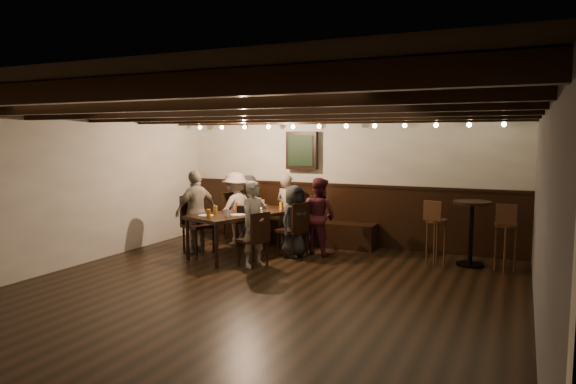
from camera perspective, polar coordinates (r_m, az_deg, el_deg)
The scene contains 27 objects.
room at distance 8.54m, azimuth 1.57°, elevation -0.13°, with size 7.00×7.00×7.00m.
dining_table at distance 8.78m, azimuth -4.87°, elevation -2.65°, with size 1.45×2.11×0.72m.
chair_left_near at distance 9.67m, azimuth -5.68°, elevation -4.07°, with size 0.56×0.56×0.97m.
chair_left_far at distance 9.12m, azimuth -9.99°, elevation -4.72°, with size 0.57×0.57×0.99m.
chair_right_near at distance 8.65m, azimuth 0.58°, elevation -5.34°, with size 0.54×0.54×0.92m.
chair_right_far at distance 8.04m, azimuth -3.84°, elevation -6.39°, with size 0.50×0.50×0.85m.
person_bench_left at distance 10.04m, azimuth -4.42°, elevation -1.73°, with size 0.62×0.40×1.27m, color #2A2A2D.
person_bench_centre at distance 9.50m, azimuth -0.12°, elevation -2.00°, with size 0.48×0.32×1.32m, color gray.
person_bench_right at distance 8.80m, azimuth 3.44°, elevation -2.67°, with size 0.64×0.50×1.32m, color #4C1A23.
person_left_near at distance 9.63m, azimuth -5.82°, elevation -1.82°, with size 0.88×0.50×1.36m, color gray.
person_left_far at distance 9.08m, azimuth -10.15°, elevation -2.12°, with size 0.84×0.35×1.43m, color gray.
person_right_near at distance 8.57m, azimuth 0.73°, elevation -3.25°, with size 0.59×0.39×1.21m, color black.
person_right_far at distance 7.93m, azimuth -3.71°, elevation -3.57°, with size 0.49×0.32×1.33m, color #A79C8D.
pint_a at distance 9.44m, azimuth -2.82°, elevation -1.24°, with size 0.07×0.07×0.14m, color #BF7219.
pint_b at distance 9.03m, azimuth -0.73°, elevation -1.57°, with size 0.07×0.07×0.14m, color #BF7219.
pint_c at distance 9.05m, azimuth -5.66°, elevation -1.57°, with size 0.07×0.07×0.14m, color #BF7219.
pint_d at distance 8.68m, azimuth -2.57°, elevation -1.88°, with size 0.07×0.07×0.14m, color silver.
pint_e at distance 8.65m, azimuth -8.08°, elevation -1.96°, with size 0.07×0.07×0.14m, color #BF7219.
pint_f at distance 8.26m, azimuth -6.81°, elevation -2.32°, with size 0.07×0.07×0.14m, color silver.
pint_g at distance 8.22m, azimuth -8.83°, elevation -2.38°, with size 0.07×0.07×0.14m, color #BF7219.
plate_near at distance 8.45m, azimuth -9.11°, elevation -2.59°, with size 0.24×0.24×0.01m, color white.
plate_far at distance 8.44m, azimuth -5.59°, elevation -2.55°, with size 0.24×0.24×0.01m, color white.
condiment_caddy at distance 8.73m, azimuth -5.12°, elevation -1.91°, with size 0.15×0.10×0.12m, color black.
candle at distance 8.88m, azimuth -2.91°, elevation -1.99°, with size 0.05×0.05×0.05m, color beige.
high_top_table at distance 8.46m, azimuth 19.71°, elevation -3.30°, with size 0.57×0.57×1.02m.
bar_stool_left at distance 8.37m, azimuth 16.08°, elevation -5.26°, with size 0.35×0.36×1.03m.
bar_stool_right at distance 8.33m, azimuth 22.98°, elevation -5.56°, with size 0.32×0.33×1.03m.
Camera 1 is at (3.05, -5.59, 1.98)m, focal length 32.00 mm.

